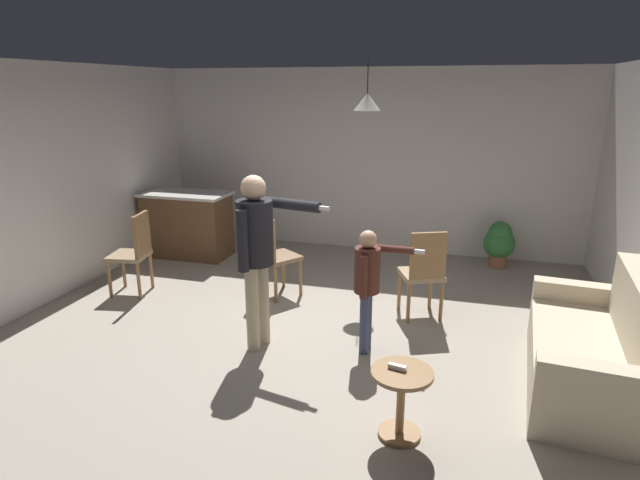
# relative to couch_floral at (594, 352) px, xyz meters

# --- Properties ---
(ground) EXTENTS (7.68, 7.68, 0.00)m
(ground) POSITION_rel_couch_floral_xyz_m (-2.56, 0.22, -0.33)
(ground) COLOR #9E9384
(wall_back) EXTENTS (6.40, 0.10, 2.70)m
(wall_back) POSITION_rel_couch_floral_xyz_m (-2.56, 3.42, 1.02)
(wall_back) COLOR silver
(wall_back) RESTS_ON ground
(wall_left) EXTENTS (0.10, 6.40, 2.70)m
(wall_left) POSITION_rel_couch_floral_xyz_m (-5.76, 0.22, 1.02)
(wall_left) COLOR silver
(wall_left) RESTS_ON ground
(couch_floral) EXTENTS (1.02, 1.87, 1.00)m
(couch_floral) POSITION_rel_couch_floral_xyz_m (0.00, 0.00, 0.00)
(couch_floral) COLOR beige
(couch_floral) RESTS_ON ground
(kitchen_counter) EXTENTS (1.26, 0.66, 0.95)m
(kitchen_counter) POSITION_rel_couch_floral_xyz_m (-5.01, 2.29, 0.15)
(kitchen_counter) COLOR brown
(kitchen_counter) RESTS_ON ground
(side_table_by_couch) EXTENTS (0.44, 0.44, 0.52)m
(side_table_by_couch) POSITION_rel_couch_floral_xyz_m (-1.45, -1.04, -0.00)
(side_table_by_couch) COLOR olive
(side_table_by_couch) RESTS_ON ground
(person_adult) EXTENTS (0.86, 0.48, 1.67)m
(person_adult) POSITION_rel_couch_floral_xyz_m (-2.93, -0.06, 0.71)
(person_adult) COLOR tan
(person_adult) RESTS_ON ground
(person_child) EXTENTS (0.62, 0.34, 1.19)m
(person_child) POSITION_rel_couch_floral_xyz_m (-1.92, 0.14, 0.41)
(person_child) COLOR #384260
(person_child) RESTS_ON ground
(dining_chair_by_counter) EXTENTS (0.55, 0.55, 1.00)m
(dining_chair_by_counter) POSITION_rel_couch_floral_xyz_m (-1.48, 1.01, 0.21)
(dining_chair_by_counter) COLOR olive
(dining_chair_by_counter) RESTS_ON ground
(dining_chair_near_wall) EXTENTS (0.59, 0.59, 1.00)m
(dining_chair_near_wall) POSITION_rel_couch_floral_xyz_m (-3.23, 1.15, 0.21)
(dining_chair_near_wall) COLOR olive
(dining_chair_near_wall) RESTS_ON ground
(dining_chair_centre_back) EXTENTS (0.49, 0.49, 1.00)m
(dining_chair_centre_back) POSITION_rel_couch_floral_xyz_m (-4.87, 0.79, 0.21)
(dining_chair_centre_back) COLOR olive
(dining_chair_centre_back) RESTS_ON ground
(potted_plant_corner) EXTENTS (0.43, 0.43, 0.65)m
(potted_plant_corner) POSITION_rel_couch_floral_xyz_m (-0.60, 2.99, 0.03)
(potted_plant_corner) COLOR brown
(potted_plant_corner) RESTS_ON ground
(spare_remote_on_table) EXTENTS (0.13, 0.06, 0.04)m
(spare_remote_on_table) POSITION_rel_couch_floral_xyz_m (-1.49, -1.03, 0.21)
(spare_remote_on_table) COLOR white
(spare_remote_on_table) RESTS_ON side_table_by_couch
(ceiling_light_pendant) EXTENTS (0.32, 0.32, 0.55)m
(ceiling_light_pendant) POSITION_rel_couch_floral_xyz_m (-2.31, 1.98, 1.92)
(ceiling_light_pendant) COLOR silver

